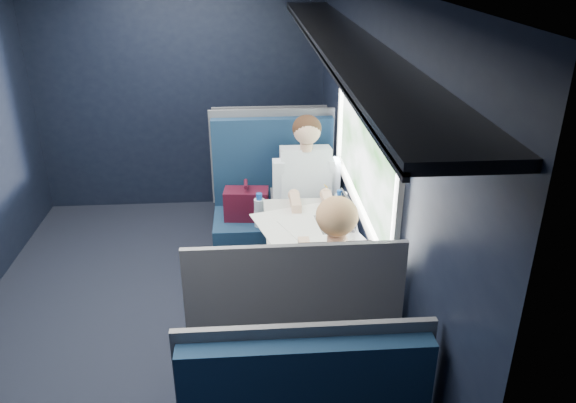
{
  "coord_description": "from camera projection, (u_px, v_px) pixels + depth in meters",
  "views": [
    {
      "loc": [
        0.65,
        -3.34,
        2.5
      ],
      "look_at": [
        0.9,
        0.0,
        0.95
      ],
      "focal_mm": 35.0,
      "sensor_mm": 36.0,
      "label": 1
    }
  ],
  "objects": [
    {
      "name": "seat_row_front",
      "position": [
        270.0,
        175.0,
        5.54
      ],
      "size": [
        1.04,
        0.51,
        1.16
      ],
      "color": "#0D2039",
      "rests_on": "ground"
    },
    {
      "name": "cup",
      "position": [
        342.0,
        198.0,
        4.13
      ],
      "size": [
        0.07,
        0.07,
        0.09
      ],
      "primitive_type": "cylinder",
      "color": "white",
      "rests_on": "table"
    },
    {
      "name": "table",
      "position": [
        307.0,
        239.0,
        3.82
      ],
      "size": [
        0.62,
        1.0,
        0.74
      ],
      "color": "#54565E",
      "rests_on": "ground"
    },
    {
      "name": "seat_bay_near",
      "position": [
        273.0,
        215.0,
        4.69
      ],
      "size": [
        1.04,
        0.62,
        1.26
      ],
      "color": "#0D2039",
      "rests_on": "ground"
    },
    {
      "name": "bottle_small",
      "position": [
        339.0,
        204.0,
        3.94
      ],
      "size": [
        0.06,
        0.06,
        0.19
      ],
      "color": "silver",
      "rests_on": "table"
    },
    {
      "name": "seat_bay_far",
      "position": [
        291.0,
        355.0,
        3.12
      ],
      "size": [
        1.04,
        0.62,
        1.26
      ],
      "color": "#0D2039",
      "rests_on": "ground"
    },
    {
      "name": "man",
      "position": [
        307.0,
        190.0,
        4.43
      ],
      "size": [
        0.53,
        0.56,
        1.32
      ],
      "color": "black",
      "rests_on": "ground"
    },
    {
      "name": "room_shell",
      "position": [
        144.0,
        127.0,
        3.41
      ],
      "size": [
        3.0,
        4.4,
        2.4
      ],
      "color": "black",
      "rests_on": "ground"
    },
    {
      "name": "woman",
      "position": [
        333.0,
        289.0,
        3.15
      ],
      "size": [
        0.53,
        0.56,
        1.32
      ],
      "color": "black",
      "rests_on": "ground"
    },
    {
      "name": "laptop",
      "position": [
        341.0,
        217.0,
        3.82
      ],
      "size": [
        0.25,
        0.31,
        0.22
      ],
      "color": "silver",
      "rests_on": "table"
    },
    {
      "name": "papers",
      "position": [
        312.0,
        234.0,
        3.71
      ],
      "size": [
        0.82,
        1.0,
        0.01
      ],
      "primitive_type": "cube",
      "rotation": [
        0.0,
        0.0,
        0.29
      ],
      "color": "white",
      "rests_on": "table"
    },
    {
      "name": "ground",
      "position": [
        163.0,
        326.0,
        4.03
      ],
      "size": [
        2.8,
        4.2,
        0.01
      ],
      "primitive_type": "cube",
      "color": "black"
    }
  ]
}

